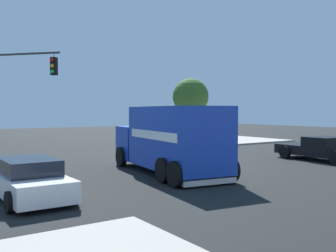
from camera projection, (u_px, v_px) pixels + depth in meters
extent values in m
plane|color=black|center=(188.00, 166.00, 19.86)|extent=(100.00, 100.00, 0.00)
cube|color=#9E998E|center=(213.00, 140.00, 37.30)|extent=(10.79, 10.79, 0.14)
cube|color=#1438AD|center=(177.00, 137.00, 16.80)|extent=(3.16, 5.85, 2.70)
cube|color=#1438AD|center=(143.00, 142.00, 20.30)|extent=(2.64, 2.22, 1.70)
cube|color=black|center=(137.00, 135.00, 21.05)|extent=(2.01, 0.36, 0.88)
cube|color=#B2B2B7|center=(210.00, 182.00, 14.45)|extent=(2.31, 0.52, 0.21)
cube|color=white|center=(152.00, 135.00, 16.26)|extent=(0.67, 4.63, 0.36)
cube|color=white|center=(201.00, 134.00, 17.32)|extent=(0.67, 4.63, 0.36)
cylinder|color=black|center=(121.00, 157.00, 19.74)|extent=(0.42, 1.03, 1.00)
cylinder|color=black|center=(165.00, 154.00, 20.83)|extent=(0.42, 1.03, 1.00)
cylinder|color=black|center=(163.00, 170.00, 15.24)|extent=(0.42, 1.03, 1.00)
cylinder|color=black|center=(216.00, 166.00, 16.33)|extent=(0.42, 1.03, 1.00)
cylinder|color=black|center=(175.00, 174.00, 14.29)|extent=(0.42, 1.03, 1.00)
cylinder|color=black|center=(230.00, 170.00, 15.38)|extent=(0.42, 1.03, 1.00)
cylinder|color=#38383D|center=(21.00, 54.00, 21.01)|extent=(3.22, 3.64, 0.12)
cylinder|color=#38383D|center=(54.00, 55.00, 20.51)|extent=(0.03, 0.03, 0.25)
cube|color=black|center=(54.00, 66.00, 20.53)|extent=(0.42, 0.42, 0.95)
sphere|color=red|center=(52.00, 60.00, 20.35)|extent=(0.20, 0.20, 0.20)
sphere|color=#EFA314|center=(52.00, 66.00, 20.36)|extent=(0.20, 0.20, 0.20)
sphere|color=#19CC4C|center=(52.00, 72.00, 20.37)|extent=(0.20, 0.20, 0.20)
cube|color=black|center=(324.00, 146.00, 21.91)|extent=(2.04, 1.80, 1.10)
cube|color=black|center=(324.00, 141.00, 21.90)|extent=(1.87, 1.52, 0.48)
cube|color=black|center=(298.00, 149.00, 23.50)|extent=(2.05, 2.10, 0.55)
cylinder|color=black|center=(336.00, 158.00, 20.15)|extent=(0.28, 0.77, 0.76)
cylinder|color=black|center=(307.00, 150.00, 24.13)|extent=(0.28, 0.77, 0.76)
cylinder|color=black|center=(285.00, 152.00, 23.09)|extent=(0.28, 0.77, 0.76)
cube|color=white|center=(30.00, 184.00, 12.41)|extent=(1.82, 4.31, 0.65)
cube|color=black|center=(28.00, 166.00, 12.51)|extent=(1.60, 2.42, 0.50)
cylinder|color=black|center=(73.00, 194.00, 11.77)|extent=(0.20, 0.62, 0.62)
cylinder|color=black|center=(10.00, 202.00, 10.72)|extent=(0.20, 0.62, 0.62)
cylinder|color=black|center=(45.00, 180.00, 14.10)|extent=(0.20, 0.62, 0.62)
cylinder|color=#4C4C51|center=(226.00, 135.00, 37.20)|extent=(0.14, 0.14, 0.84)
cylinder|color=#4C4C51|center=(224.00, 135.00, 37.15)|extent=(0.14, 0.14, 0.84)
cube|color=silver|center=(225.00, 127.00, 37.14)|extent=(0.39, 0.31, 0.63)
sphere|color=brown|center=(225.00, 123.00, 37.13)|extent=(0.23, 0.23, 0.23)
cylinder|color=silver|center=(227.00, 127.00, 37.21)|extent=(0.09, 0.09, 0.57)
cylinder|color=silver|center=(223.00, 127.00, 37.08)|extent=(0.09, 0.09, 0.57)
cube|color=silver|center=(203.00, 131.00, 43.20)|extent=(0.08, 0.04, 0.95)
cube|color=silver|center=(201.00, 131.00, 43.10)|extent=(0.08, 0.04, 0.95)
cube|color=silver|center=(200.00, 131.00, 43.00)|extent=(0.08, 0.04, 0.95)
cube|color=silver|center=(199.00, 131.00, 42.90)|extent=(0.08, 0.04, 0.95)
cube|color=silver|center=(198.00, 131.00, 42.80)|extent=(0.08, 0.04, 0.95)
cube|color=silver|center=(196.00, 131.00, 42.70)|extent=(0.08, 0.04, 0.95)
cube|color=silver|center=(195.00, 131.00, 42.59)|extent=(0.08, 0.04, 0.95)
cube|color=silver|center=(194.00, 131.00, 42.49)|extent=(0.08, 0.04, 0.95)
cube|color=silver|center=(193.00, 131.00, 42.39)|extent=(0.08, 0.04, 0.95)
cube|color=silver|center=(191.00, 131.00, 42.29)|extent=(0.08, 0.04, 0.95)
cube|color=silver|center=(190.00, 131.00, 42.19)|extent=(0.08, 0.04, 0.95)
cube|color=silver|center=(189.00, 131.00, 42.09)|extent=(0.08, 0.04, 0.95)
cube|color=silver|center=(187.00, 131.00, 41.99)|extent=(0.08, 0.04, 0.95)
cube|color=silver|center=(186.00, 132.00, 41.89)|extent=(0.08, 0.04, 0.95)
cube|color=silver|center=(185.00, 132.00, 41.79)|extent=(0.08, 0.04, 0.95)
cube|color=silver|center=(183.00, 132.00, 41.68)|extent=(0.08, 0.04, 0.95)
cube|color=silver|center=(182.00, 132.00, 41.58)|extent=(0.08, 0.04, 0.95)
cube|color=silver|center=(181.00, 132.00, 41.48)|extent=(0.08, 0.04, 0.95)
cube|color=silver|center=(179.00, 132.00, 41.38)|extent=(0.08, 0.04, 0.95)
cube|color=silver|center=(178.00, 132.00, 41.28)|extent=(0.08, 0.04, 0.95)
cube|color=silver|center=(177.00, 132.00, 41.18)|extent=(0.08, 0.04, 0.95)
cube|color=silver|center=(175.00, 132.00, 41.08)|extent=(0.08, 0.04, 0.95)
cube|color=silver|center=(174.00, 132.00, 40.98)|extent=(0.08, 0.04, 0.95)
cube|color=silver|center=(173.00, 132.00, 40.88)|extent=(0.08, 0.04, 0.95)
cube|color=silver|center=(171.00, 132.00, 40.77)|extent=(0.08, 0.04, 0.95)
cube|color=silver|center=(170.00, 132.00, 40.67)|extent=(0.08, 0.04, 0.95)
cube|color=silver|center=(168.00, 132.00, 40.57)|extent=(0.08, 0.04, 0.95)
cube|color=silver|center=(167.00, 132.00, 40.47)|extent=(0.08, 0.04, 0.95)
cube|color=silver|center=(165.00, 132.00, 40.37)|extent=(0.08, 0.04, 0.95)
cube|color=silver|center=(164.00, 132.00, 40.27)|extent=(0.08, 0.04, 0.95)
cube|color=silver|center=(163.00, 132.00, 40.17)|extent=(0.08, 0.04, 0.95)
cube|color=silver|center=(161.00, 132.00, 40.07)|extent=(0.08, 0.04, 0.95)
cube|color=silver|center=(160.00, 133.00, 39.97)|extent=(0.08, 0.04, 0.95)
cube|color=silver|center=(158.00, 133.00, 39.86)|extent=(0.08, 0.04, 0.95)
cube|color=silver|center=(181.00, 130.00, 41.54)|extent=(6.04, 0.03, 0.07)
cube|color=silver|center=(181.00, 133.00, 41.56)|extent=(6.04, 0.03, 0.07)
cylinder|color=brown|center=(191.00, 124.00, 38.63)|extent=(0.32, 0.32, 2.81)
sphere|color=#386023|center=(191.00, 96.00, 38.52)|extent=(3.62, 3.62, 3.62)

